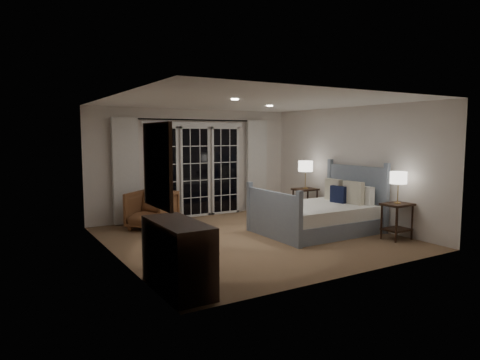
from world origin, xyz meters
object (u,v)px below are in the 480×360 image
nightstand_left (397,216)px  lamp_left (398,178)px  bed (319,215)px  nightstand_right (305,198)px  dresser (178,256)px  armchair (152,210)px  lamp_right (306,166)px

nightstand_left → lamp_left: size_ratio=1.15×
bed → nightstand_right: 1.48m
nightstand_left → dresser: (-4.45, -0.35, -0.01)m
nightstand_right → armchair: (-3.46, 0.65, -0.06)m
lamp_right → dresser: size_ratio=0.53×
nightstand_right → bed: bearing=-118.8°
lamp_left → bed: bearing=123.4°
lamp_right → armchair: (-3.46, 0.65, -0.80)m
nightstand_left → lamp_left: (-0.00, 0.00, 0.69)m
bed → nightstand_right: size_ratio=3.23×
lamp_left → dresser: bearing=-175.5°
lamp_right → armchair: 3.61m
nightstand_right → dresser: dresser is taller
lamp_left → lamp_right: (-0.08, 2.51, 0.06)m
nightstand_right → lamp_left: bearing=-88.1°
lamp_left → lamp_right: size_ratio=0.91×
lamp_right → dresser: lamp_right is taller
nightstand_left → lamp_right: size_ratio=1.04×
nightstand_right → armchair: size_ratio=0.79×
nightstand_left → lamp_right: lamp_right is taller
lamp_left → dresser: size_ratio=0.48×
nightstand_left → lamp_left: 0.69m
bed → nightstand_left: (0.80, -1.21, 0.12)m
nightstand_left → dresser: dresser is taller
nightstand_left → nightstand_right: (-0.08, 2.51, 0.01)m
nightstand_left → lamp_left: lamp_left is taller
armchair → dresser: dresser is taller
bed → lamp_left: bed is taller
nightstand_left → armchair: bearing=138.4°
bed → lamp_right: lamp_right is taller
lamp_left → nightstand_left: bearing=0.0°
bed → armchair: bearing=144.8°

